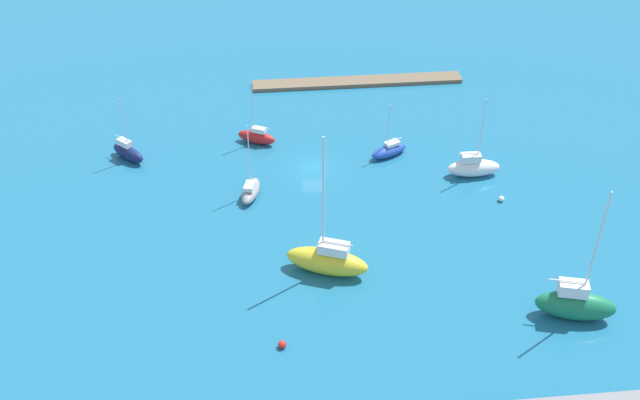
% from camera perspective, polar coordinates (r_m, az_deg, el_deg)
% --- Properties ---
extents(water, '(160.00, 160.00, 0.00)m').
position_cam_1_polar(water, '(84.39, -0.54, 2.49)').
color(water, '#1E668C').
rests_on(water, ground).
extents(pier_dock, '(27.99, 2.63, 0.51)m').
position_cam_1_polar(pier_dock, '(101.77, 2.85, 8.96)').
color(pier_dock, brown).
rests_on(pier_dock, ground).
extents(sailboat_blue_off_beacon, '(4.92, 3.52, 6.69)m').
position_cam_1_polar(sailboat_blue_off_beacon, '(86.38, 5.27, 3.79)').
color(sailboat_blue_off_beacon, '#2347B2').
rests_on(sailboat_blue_off_beacon, water).
extents(sailboat_red_east_end, '(4.76, 3.16, 7.93)m').
position_cam_1_polar(sailboat_red_east_end, '(88.55, -4.83, 4.82)').
color(sailboat_red_east_end, red).
rests_on(sailboat_red_east_end, water).
extents(sailboat_navy_by_breakwater, '(4.43, 4.33, 7.93)m').
position_cam_1_polar(sailboat_navy_by_breakwater, '(88.01, -14.37, 3.55)').
color(sailboat_navy_by_breakwater, '#141E4C').
rests_on(sailboat_navy_by_breakwater, water).
extents(sailboat_gray_mid_basin, '(2.79, 4.84, 8.57)m').
position_cam_1_polar(sailboat_gray_mid_basin, '(79.80, -5.28, 0.74)').
color(sailboat_gray_mid_basin, gray).
rests_on(sailboat_gray_mid_basin, water).
extents(sailboat_yellow_outer_mooring, '(8.10, 4.97, 14.72)m').
position_cam_1_polar(sailboat_yellow_outer_mooring, '(69.56, 0.57, -4.57)').
color(sailboat_yellow_outer_mooring, yellow).
rests_on(sailboat_yellow_outer_mooring, water).
extents(sailboat_green_near_pier, '(7.19, 3.91, 13.47)m').
position_cam_1_polar(sailboat_green_near_pier, '(68.81, 18.79, -7.45)').
color(sailboat_green_near_pier, '#19724C').
rests_on(sailboat_green_near_pier, water).
extents(sailboat_white_lone_north, '(5.85, 2.01, 9.51)m').
position_cam_1_polar(sailboat_white_lone_north, '(84.18, 11.56, 2.48)').
color(sailboat_white_lone_north, white).
rests_on(sailboat_white_lone_north, water).
extents(mooring_buoy_red, '(0.69, 0.69, 0.69)m').
position_cam_1_polar(mooring_buoy_red, '(63.67, -2.89, -10.89)').
color(mooring_buoy_red, red).
rests_on(mooring_buoy_red, water).
extents(mooring_buoy_white, '(0.62, 0.62, 0.62)m').
position_cam_1_polar(mooring_buoy_white, '(81.27, 13.59, 0.09)').
color(mooring_buoy_white, white).
rests_on(mooring_buoy_white, water).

